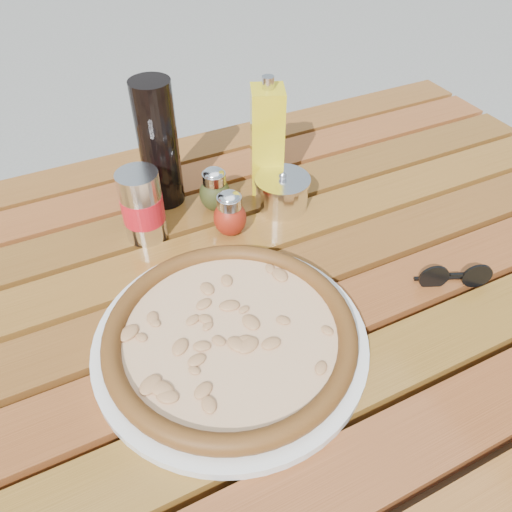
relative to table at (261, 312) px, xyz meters
name	(u,v)px	position (x,y,z in m)	size (l,w,h in m)	color
ground	(259,486)	(0.00, 0.00, -0.67)	(60.00, 60.00, 0.00)	slate
table	(261,312)	(0.00, 0.00, 0.00)	(1.40, 0.90, 0.75)	#3B1E0D
plate	(231,341)	(-0.09, -0.09, 0.08)	(0.36, 0.36, 0.01)	silver
pizza	(230,333)	(-0.09, -0.09, 0.10)	(0.37, 0.37, 0.03)	#FEE2B5
pepper_shaker	(230,214)	(0.00, 0.12, 0.11)	(0.06, 0.06, 0.08)	#A72613
oregano_shaker	(215,190)	(0.01, 0.19, 0.11)	(0.07, 0.07, 0.08)	#3E421A
dark_bottle	(159,145)	(-0.06, 0.26, 0.19)	(0.07, 0.07, 0.22)	black
soda_can	(142,206)	(-0.12, 0.17, 0.13)	(0.07, 0.07, 0.12)	silver
olive_oil_cruet	(267,140)	(0.11, 0.21, 0.17)	(0.07, 0.07, 0.21)	gold
parmesan_tin	(282,192)	(0.11, 0.15, 0.11)	(0.11, 0.11, 0.07)	white
sunglasses	(454,277)	(0.25, -0.13, 0.09)	(0.11, 0.06, 0.04)	black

